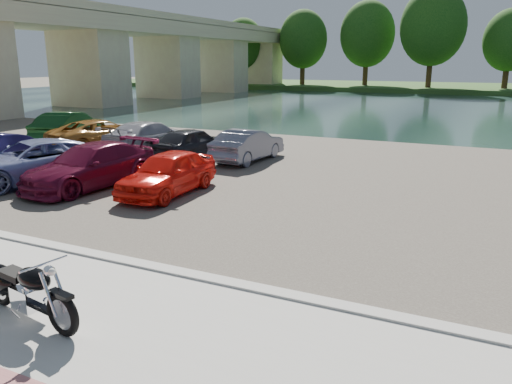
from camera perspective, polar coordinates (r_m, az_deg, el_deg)
ground at (r=8.35m, az=-18.02°, el=-14.14°), size 200.00×200.00×0.00m
promenade at (r=7.75m, az=-23.29°, el=-16.66°), size 60.00×6.00×0.10m
kerb at (r=9.69m, az=-9.90°, el=-8.98°), size 60.00×0.30×0.14m
parking_lot at (r=17.46m, az=7.29°, el=1.65°), size 60.00×18.00×0.04m
river at (r=45.66m, az=18.97°, el=9.00°), size 120.00×40.00×0.00m
far_bank at (r=77.45m, az=21.93°, el=11.00°), size 120.00×24.00×0.60m
bridge at (r=56.94m, az=-10.74°, el=16.07°), size 7.00×56.00×8.55m
far_trees at (r=71.07m, az=25.76°, el=16.20°), size 70.25×10.68×12.52m
motorcycle at (r=8.59m, az=-25.27°, el=-9.88°), size 2.32×0.80×1.05m
car_2 at (r=18.02m, az=-24.25°, el=3.18°), size 3.91×5.47×1.38m
car_3 at (r=16.67m, az=-18.39°, el=2.85°), size 2.42×4.87×1.36m
car_4 at (r=15.20m, az=-10.05°, el=2.18°), size 1.63×3.85×1.30m
car_5 at (r=26.29m, az=-20.59°, el=6.95°), size 2.82×4.88×1.52m
car_6 at (r=24.06m, az=-17.22°, el=6.36°), size 3.26×5.18×1.33m
car_7 at (r=22.45m, az=-12.14°, el=6.19°), size 1.97×4.76×1.38m
car_8 at (r=20.74m, az=-7.37°, el=5.60°), size 2.01×3.96×1.29m
car_9 at (r=20.07m, az=-0.93°, el=5.39°), size 1.60×3.95×1.27m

